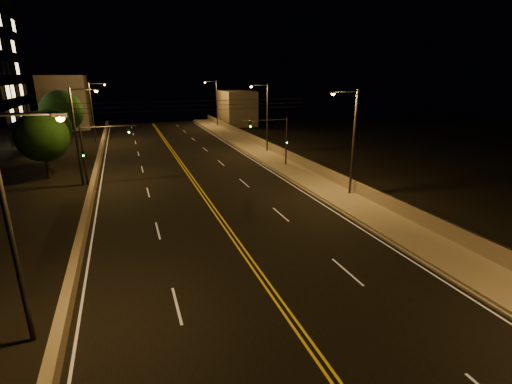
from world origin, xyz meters
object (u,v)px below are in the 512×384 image
object	(u,v)px
streetlight_5	(79,130)
traffic_signal_right	(278,136)
streetlight_6	(94,109)
streetlight_2	(265,114)
streetlight_4	(16,217)
streetlight_1	(351,137)
tree_2	(62,111)
tree_0	(42,136)
traffic_signal_left	(95,147)
tree_1	(52,128)
streetlight_3	(215,101)

from	to	relation	value
streetlight_5	traffic_signal_right	bearing A→B (deg)	-0.12
streetlight_6	streetlight_2	bearing A→B (deg)	-36.25
streetlight_4	traffic_signal_right	xyz separation A→B (m)	(19.86, 23.10, -1.60)
streetlight_1	tree_2	distance (m)	42.85
streetlight_5	tree_0	distance (m)	5.21
traffic_signal_left	tree_0	bearing A→B (deg)	143.48
traffic_signal_right	tree_1	distance (m)	27.52
streetlight_4	streetlight_2	bearing A→B (deg)	55.40
streetlight_3	tree_1	xyz separation A→B (m)	(-25.72, -22.18, -1.29)
streetlight_1	streetlight_2	bearing A→B (deg)	90.00
traffic_signal_left	tree_1	world-z (taller)	tree_1
streetlight_4	traffic_signal_right	distance (m)	30.50
streetlight_1	traffic_signal_right	bearing A→B (deg)	97.67
streetlight_3	streetlight_2	bearing A→B (deg)	-90.00
streetlight_3	tree_0	distance (m)	40.51
tree_1	traffic_signal_right	bearing A→B (deg)	-28.65
tree_1	tree_0	bearing A→B (deg)	-86.42
streetlight_5	tree_0	world-z (taller)	streetlight_5
streetlight_5	streetlight_6	world-z (taller)	same
streetlight_1	streetlight_2	world-z (taller)	same
streetlight_3	tree_0	world-z (taller)	streetlight_3
streetlight_1	traffic_signal_left	bearing A→B (deg)	149.99
streetlight_4	tree_2	world-z (taller)	streetlight_4
streetlight_1	tree_2	size ratio (longest dim) A/B	1.12
streetlight_1	streetlight_2	size ratio (longest dim) A/B	1.00
traffic_signal_right	tree_1	xyz separation A→B (m)	(-24.15, 13.19, 0.31)
streetlight_1	tree_1	size ratio (longest dim) A/B	1.45
streetlight_6	tree_0	distance (m)	20.44
tree_1	streetlight_4	bearing A→B (deg)	-83.26
tree_0	tree_2	world-z (taller)	tree_2
streetlight_4	streetlight_5	distance (m)	23.14
traffic_signal_right	streetlight_2	bearing A→B (deg)	78.81
streetlight_6	traffic_signal_left	xyz separation A→B (m)	(1.18, -23.68, -1.60)
streetlight_5	tree_1	size ratio (longest dim) A/B	1.45
streetlight_6	traffic_signal_right	world-z (taller)	streetlight_6
traffic_signal_right	tree_2	bearing A→B (deg)	136.78
streetlight_4	tree_2	bearing A→B (deg)	95.27
traffic_signal_left	tree_1	size ratio (longest dim) A/B	0.90
streetlight_1	streetlight_3	world-z (taller)	same
tree_0	traffic_signal_left	bearing A→B (deg)	-36.52
streetlight_1	streetlight_3	distance (m)	47.07
traffic_signal_right	streetlight_1	bearing A→B (deg)	-82.33
streetlight_4	streetlight_5	world-z (taller)	same
streetlight_1	streetlight_6	bearing A→B (deg)	121.21
tree_0	tree_2	size ratio (longest dim) A/B	0.85
streetlight_6	traffic_signal_right	distance (m)	30.95
streetlight_2	traffic_signal_right	size ratio (longest dim) A/B	1.60
streetlight_2	streetlight_4	distance (m)	37.74
tree_1	tree_2	distance (m)	9.50
streetlight_5	streetlight_2	bearing A→B (deg)	20.29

